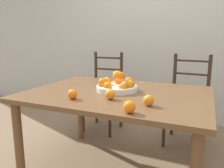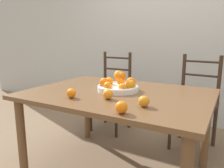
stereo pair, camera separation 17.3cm
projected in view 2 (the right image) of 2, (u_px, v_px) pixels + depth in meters
name	position (u px, v px, depth m)	size (l,w,h in m)	color
wall_back	(170.00, 31.00, 3.09)	(8.00, 0.06, 2.60)	beige
dining_table	(118.00, 102.00, 1.85)	(1.49, 1.09, 0.75)	brown
fruit_bowl	(118.00, 85.00, 1.87)	(0.35, 0.35, 0.17)	white
orange_loose_0	(71.00, 93.00, 1.64)	(0.07, 0.07, 0.07)	orange
orange_loose_1	(108.00, 94.00, 1.61)	(0.08, 0.08, 0.08)	orange
orange_loose_2	(144.00, 101.00, 1.42)	(0.07, 0.07, 0.07)	orange
orange_loose_3	(121.00, 107.00, 1.30)	(0.08, 0.08, 0.08)	orange
chair_left	(112.00, 93.00, 2.88)	(0.43, 0.41, 1.02)	#382619
chair_right	(195.00, 105.00, 2.38)	(0.46, 0.44, 1.02)	#382619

